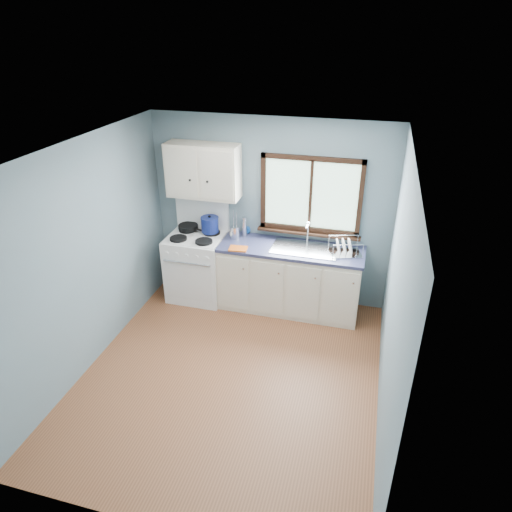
% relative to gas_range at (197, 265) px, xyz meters
% --- Properties ---
extents(floor, '(3.20, 3.60, 0.02)m').
position_rel_gas_range_xyz_m(floor, '(0.95, -1.47, -0.50)').
color(floor, brown).
rests_on(floor, ground).
extents(ceiling, '(3.20, 3.60, 0.02)m').
position_rel_gas_range_xyz_m(ceiling, '(0.95, -1.47, 2.02)').
color(ceiling, white).
rests_on(ceiling, wall_back).
extents(wall_back, '(3.20, 0.02, 2.50)m').
position_rel_gas_range_xyz_m(wall_back, '(0.95, 0.34, 0.76)').
color(wall_back, slate).
rests_on(wall_back, ground).
extents(wall_front, '(3.20, 0.02, 2.50)m').
position_rel_gas_range_xyz_m(wall_front, '(0.95, -3.28, 0.76)').
color(wall_front, slate).
rests_on(wall_front, ground).
extents(wall_left, '(0.02, 3.60, 2.50)m').
position_rel_gas_range_xyz_m(wall_left, '(-0.66, -1.47, 0.76)').
color(wall_left, slate).
rests_on(wall_left, ground).
extents(wall_right, '(0.02, 3.60, 2.50)m').
position_rel_gas_range_xyz_m(wall_right, '(2.56, -1.47, 0.76)').
color(wall_right, slate).
rests_on(wall_right, ground).
extents(gas_range, '(0.76, 0.69, 1.36)m').
position_rel_gas_range_xyz_m(gas_range, '(0.00, 0.00, 0.00)').
color(gas_range, white).
rests_on(gas_range, floor).
extents(base_cabinets, '(1.85, 0.60, 0.88)m').
position_rel_gas_range_xyz_m(base_cabinets, '(1.31, 0.02, -0.08)').
color(base_cabinets, beige).
rests_on(base_cabinets, floor).
extents(countertop, '(1.89, 0.64, 0.04)m').
position_rel_gas_range_xyz_m(countertop, '(1.31, 0.02, 0.41)').
color(countertop, '#242745').
rests_on(countertop, base_cabinets).
extents(sink, '(0.84, 0.46, 0.44)m').
position_rel_gas_range_xyz_m(sink, '(1.49, 0.02, 0.37)').
color(sink, silver).
rests_on(sink, countertop).
extents(window, '(1.36, 0.10, 1.03)m').
position_rel_gas_range_xyz_m(window, '(1.48, 0.30, 0.98)').
color(window, '#9EC6A8').
rests_on(window, wall_back).
extents(upper_cabinets, '(0.95, 0.35, 0.70)m').
position_rel_gas_range_xyz_m(upper_cabinets, '(0.10, 0.15, 1.31)').
color(upper_cabinets, beige).
rests_on(upper_cabinets, wall_back).
extents(skillet, '(0.43, 0.34, 0.05)m').
position_rel_gas_range_xyz_m(skillet, '(-0.16, 0.15, 0.49)').
color(skillet, black).
rests_on(skillet, gas_range).
extents(stockpot, '(0.27, 0.27, 0.24)m').
position_rel_gas_range_xyz_m(stockpot, '(0.16, 0.13, 0.57)').
color(stockpot, navy).
rests_on(stockpot, gas_range).
extents(utensil_crock, '(0.16, 0.16, 0.42)m').
position_rel_gas_range_xyz_m(utensil_crock, '(0.52, 0.11, 0.51)').
color(utensil_crock, silver).
rests_on(utensil_crock, countertop).
extents(thermos, '(0.07, 0.07, 0.28)m').
position_rel_gas_range_xyz_m(thermos, '(0.63, 0.19, 0.57)').
color(thermos, silver).
rests_on(thermos, countertop).
extents(soap_bottle, '(0.12, 0.12, 0.26)m').
position_rel_gas_range_xyz_m(soap_bottle, '(0.64, 0.27, 0.55)').
color(soap_bottle, '#144FA3').
rests_on(soap_bottle, countertop).
extents(dish_towel, '(0.25, 0.19, 0.02)m').
position_rel_gas_range_xyz_m(dish_towel, '(0.66, -0.21, 0.43)').
color(dish_towel, '#C05315').
rests_on(dish_towel, countertop).
extents(dish_rack, '(0.46, 0.40, 0.20)m').
position_rel_gas_range_xyz_m(dish_rack, '(1.99, 0.02, 0.48)').
color(dish_rack, silver).
rests_on(dish_rack, countertop).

